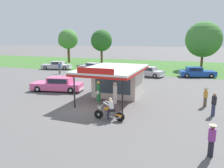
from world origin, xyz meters
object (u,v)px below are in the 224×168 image
object	(u,v)px
bystander_admiring_sedan	(212,140)
parked_car_back_row_far_right	(148,72)
featured_classic_sedan	(58,85)
parked_car_back_row_centre_left	(197,72)
parked_car_back_row_centre_right	(93,67)
bystander_chatting_near_pumps	(206,97)
gas_pump_offside	(115,94)
bystander_standing_back_lot	(59,68)
motorcycle_with_rider	(110,111)
parked_car_back_row_right	(57,66)
gas_pump_nearside	(99,93)
bystander_leaning_by_kiosk	(214,104)

from	to	relation	value
bystander_admiring_sedan	parked_car_back_row_far_right	bearing A→B (deg)	108.87
featured_classic_sedan	parked_car_back_row_centre_left	xyz separation A→B (m)	(13.89, 14.54, -0.02)
parked_car_back_row_centre_right	bystander_chatting_near_pumps	world-z (taller)	bystander_chatting_near_pumps
gas_pump_offside	parked_car_back_row_far_right	distance (m)	15.15
bystander_admiring_sedan	gas_pump_offside	bearing A→B (deg)	138.22
featured_classic_sedan	parked_car_back_row_far_right	distance (m)	14.47
bystander_chatting_near_pumps	parked_car_back_row_centre_right	bearing A→B (deg)	138.72
parked_car_back_row_far_right	bystander_standing_back_lot	distance (m)	13.84
motorcycle_with_rider	bystander_chatting_near_pumps	size ratio (longest dim) A/B	1.41
parked_car_back_row_right	bystander_chatting_near_pumps	bearing A→B (deg)	-31.34
gas_pump_nearside	gas_pump_offside	size ratio (longest dim) A/B	0.99
bystander_chatting_near_pumps	parked_car_back_row_far_right	bearing A→B (deg)	119.45
featured_classic_sedan	gas_pump_offside	bearing A→B (deg)	-18.91
bystander_chatting_near_pumps	bystander_leaning_by_kiosk	world-z (taller)	bystander_leaning_by_kiosk
bystander_leaning_by_kiosk	featured_classic_sedan	bearing A→B (deg)	169.95
parked_car_back_row_centre_right	bystander_standing_back_lot	size ratio (longest dim) A/B	3.09
featured_classic_sedan	parked_car_back_row_right	bearing A→B (deg)	124.86
bystander_standing_back_lot	bystander_leaning_by_kiosk	xyz separation A→B (m)	(21.44, -12.64, -0.05)
parked_car_back_row_far_right	parked_car_back_row_right	world-z (taller)	parked_car_back_row_right
featured_classic_sedan	parked_car_back_row_right	world-z (taller)	featured_classic_sedan
gas_pump_offside	bystander_admiring_sedan	bearing A→B (deg)	-41.78
bystander_admiring_sedan	bystander_leaning_by_kiosk	distance (m)	6.19
bystander_chatting_near_pumps	bystander_admiring_sedan	bearing A→B (deg)	-90.48
gas_pump_nearside	bystander_chatting_near_pumps	size ratio (longest dim) A/B	1.24
parked_car_back_row_centre_left	bystander_leaning_by_kiosk	xyz separation A→B (m)	(1.05, -17.19, 0.22)
featured_classic_sedan	bystander_chatting_near_pumps	size ratio (longest dim) A/B	3.70
bystander_leaning_by_kiosk	bystander_standing_back_lot	bearing A→B (deg)	149.47
parked_car_back_row_far_right	bystander_standing_back_lot	xyz separation A→B (m)	(-13.58, -2.62, 0.28)
parked_car_back_row_centre_right	bystander_admiring_sedan	distance (m)	29.45
gas_pump_offside	bystander_admiring_sedan	world-z (taller)	gas_pump_offside
bystander_standing_back_lot	gas_pump_nearside	bearing A→B (deg)	-45.39
parked_car_back_row_centre_left	bystander_admiring_sedan	xyz separation A→B (m)	(0.53, -23.36, 0.18)
parked_car_back_row_centre_right	bystander_chatting_near_pumps	bearing A→B (deg)	-41.28
parked_car_back_row_far_right	gas_pump_nearside	bearing A→B (deg)	-94.63
featured_classic_sedan	bystander_leaning_by_kiosk	bearing A→B (deg)	-10.05
bystander_admiring_sedan	bystander_leaning_by_kiosk	size ratio (longest dim) A/B	0.95
gas_pump_nearside	bystander_chatting_near_pumps	bearing A→B (deg)	13.31
parked_car_back_row_centre_right	parked_car_back_row_right	distance (m)	7.05
parked_car_back_row_centre_left	gas_pump_offside	bearing A→B (deg)	-110.89
bystander_standing_back_lot	bystander_leaning_by_kiosk	size ratio (longest dim) A/B	1.05
gas_pump_nearside	parked_car_back_row_centre_left	size ratio (longest dim) A/B	0.35
gas_pump_nearside	motorcycle_with_rider	xyz separation A→B (m)	(2.40, -3.56, -0.23)
parked_car_back_row_right	bystander_admiring_sedan	size ratio (longest dim) A/B	3.60
motorcycle_with_rider	bystander_chatting_near_pumps	world-z (taller)	motorcycle_with_rider
featured_classic_sedan	parked_car_back_row_right	distance (m)	17.63
featured_classic_sedan	parked_car_back_row_far_right	bearing A→B (deg)	60.68
parked_car_back_row_centre_left	bystander_admiring_sedan	size ratio (longest dim) A/B	3.43
motorcycle_with_rider	gas_pump_nearside	bearing A→B (deg)	124.04
featured_classic_sedan	parked_car_back_row_centre_right	distance (m)	15.21
bystander_standing_back_lot	parked_car_back_row_far_right	bearing A→B (deg)	10.93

